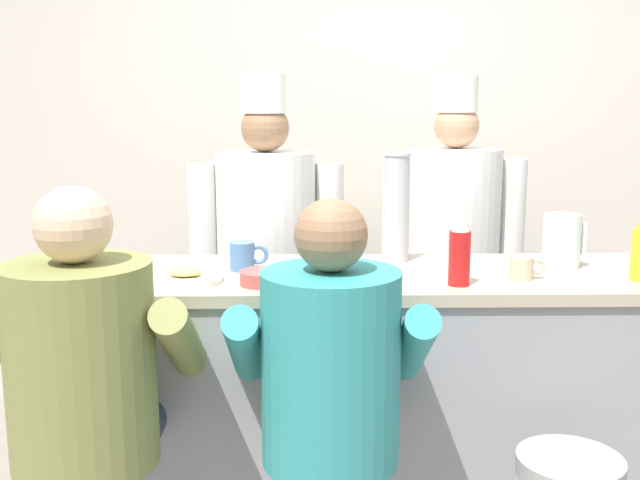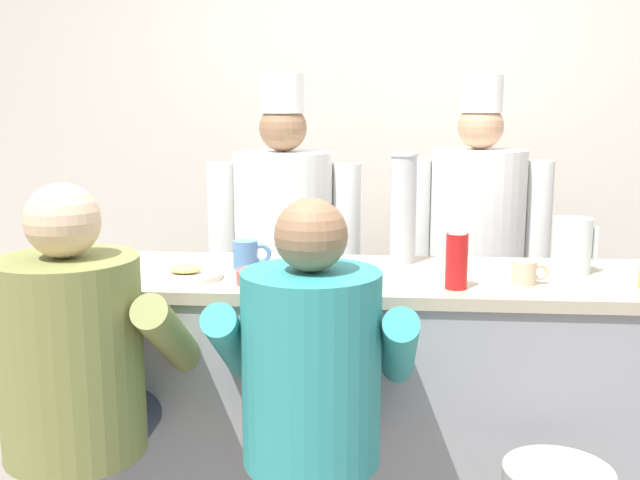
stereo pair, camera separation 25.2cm
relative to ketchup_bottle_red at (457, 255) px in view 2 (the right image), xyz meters
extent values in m
cube|color=beige|center=(-0.17, 1.63, 0.22)|extent=(10.00, 0.06, 2.70)
cube|color=gray|center=(-0.17, 0.19, -0.64)|extent=(2.24, 0.60, 0.99)
cube|color=tan|center=(-0.17, 0.19, -0.13)|extent=(2.29, 0.62, 0.04)
cylinder|color=red|center=(0.00, 0.00, -0.02)|extent=(0.07, 0.07, 0.18)
cone|color=white|center=(0.00, 0.00, 0.10)|extent=(0.06, 0.06, 0.06)
cylinder|color=silver|center=(0.41, 0.25, -0.01)|extent=(0.13, 0.13, 0.19)
cube|color=silver|center=(0.49, 0.25, 0.00)|extent=(0.02, 0.02, 0.11)
cylinder|color=white|center=(-0.89, 0.06, -0.10)|extent=(0.25, 0.25, 0.02)
ellipsoid|color=#E0BC60|center=(-0.89, 0.06, -0.07)|extent=(0.11, 0.09, 0.03)
cylinder|color=#B24C47|center=(-0.63, 0.02, -0.08)|extent=(0.16, 0.16, 0.05)
cylinder|color=beige|center=(0.22, 0.08, -0.07)|extent=(0.08, 0.08, 0.08)
torus|color=beige|center=(0.28, 0.08, -0.07)|extent=(0.06, 0.01, 0.06)
cylinder|color=#4C7AB2|center=(-0.71, 0.23, -0.06)|extent=(0.09, 0.09, 0.10)
torus|color=#4C7AB2|center=(-0.66, 0.23, -0.05)|extent=(0.07, 0.02, 0.07)
cylinder|color=#B7BABF|center=(-0.16, 0.38, 0.09)|extent=(0.09, 0.09, 0.39)
cylinder|color=silver|center=(-0.16, 0.38, 0.29)|extent=(0.10, 0.10, 0.01)
cylinder|color=gray|center=(-1.11, -0.37, -0.55)|extent=(0.30, 0.30, 0.05)
cylinder|color=#33384C|center=(-1.21, -0.17, -0.51)|extent=(0.15, 0.40, 0.15)
cylinder|color=#33384C|center=(-1.01, -0.17, -0.51)|extent=(0.15, 0.40, 0.15)
cylinder|color=olive|center=(-1.11, -0.37, -0.24)|extent=(0.40, 0.40, 0.57)
cylinder|color=olive|center=(-1.36, -0.25, -0.21)|extent=(0.10, 0.43, 0.35)
cylinder|color=olive|center=(-0.85, -0.25, -0.21)|extent=(0.10, 0.43, 0.35)
sphere|color=#DBB28E|center=(-1.11, -0.37, 0.15)|extent=(0.21, 0.21, 0.21)
cylinder|color=gray|center=(-0.42, -0.37, -0.55)|extent=(0.30, 0.30, 0.05)
cylinder|color=#33384C|center=(-0.52, -0.18, -0.51)|extent=(0.14, 0.38, 0.14)
cylinder|color=#33384C|center=(-0.33, -0.18, -0.51)|extent=(0.14, 0.38, 0.14)
cylinder|color=teal|center=(-0.42, -0.37, -0.25)|extent=(0.38, 0.38, 0.54)
cylinder|color=teal|center=(-0.67, -0.26, -0.22)|extent=(0.10, 0.41, 0.33)
cylinder|color=teal|center=(-0.18, -0.26, -0.22)|extent=(0.10, 0.41, 0.33)
sphere|color=#8C6647|center=(-0.42, -0.37, 0.12)|extent=(0.20, 0.20, 0.20)
cylinder|color=gray|center=(0.26, -0.37, -0.55)|extent=(0.30, 0.30, 0.05)
cube|color=#232328|center=(-0.66, 0.89, -0.74)|extent=(0.33, 0.18, 0.80)
cube|color=white|center=(-0.66, 0.84, -0.58)|extent=(0.30, 0.02, 0.48)
cylinder|color=white|center=(-0.66, 0.89, -0.04)|extent=(0.43, 0.43, 0.60)
sphere|color=#8C6647|center=(-0.66, 0.89, 0.36)|extent=(0.21, 0.21, 0.21)
cylinder|color=white|center=(-0.66, 0.89, 0.51)|extent=(0.19, 0.19, 0.16)
cylinder|color=white|center=(-0.94, 0.89, -0.04)|extent=(0.12, 0.12, 0.51)
cylinder|color=white|center=(-0.39, 0.89, -0.04)|extent=(0.12, 0.12, 0.51)
cube|color=#232328|center=(0.20, 1.12, -0.74)|extent=(0.33, 0.18, 0.80)
cube|color=white|center=(0.20, 1.07, -0.58)|extent=(0.30, 0.02, 0.48)
cylinder|color=white|center=(0.20, 1.12, -0.04)|extent=(0.43, 0.43, 0.60)
sphere|color=tan|center=(0.20, 1.12, 0.36)|extent=(0.21, 0.21, 0.21)
cylinder|color=white|center=(0.20, 1.12, 0.51)|extent=(0.19, 0.19, 0.16)
cylinder|color=white|center=(-0.07, 1.12, -0.04)|extent=(0.12, 0.12, 0.51)
cylinder|color=white|center=(0.48, 1.12, -0.04)|extent=(0.12, 0.12, 0.51)
camera|label=1|loc=(-0.49, -2.33, 0.48)|focal=42.00mm
camera|label=2|loc=(-0.24, -2.32, 0.48)|focal=42.00mm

